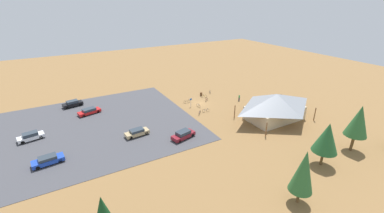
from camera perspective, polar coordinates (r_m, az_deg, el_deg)
ground at (r=61.89m, az=1.69°, el=0.64°), size 160.00×160.00×0.00m
parking_lot_asphalt at (r=54.56m, az=-23.40°, el=-4.63°), size 43.03×33.68×0.05m
bike_pavilion at (r=55.66m, az=18.34°, el=0.34°), size 14.28×9.76×5.67m
trash_bin at (r=66.92m, az=2.07°, el=2.83°), size 0.60×0.60×0.90m
lot_sign at (r=59.55m, az=-0.28°, el=1.19°), size 0.56×0.08×2.20m
pine_west at (r=33.88m, az=23.91°, el=-13.26°), size 2.90×2.90×7.58m
pine_center at (r=42.60m, az=28.20°, el=-6.23°), size 3.70×3.70×7.16m
pine_east at (r=49.04m, az=33.51°, el=-2.75°), size 3.52×3.52×8.18m
bicycle_yellow_yard_center at (r=65.73m, az=2.70°, el=2.36°), size 1.39×1.01×0.87m
bicycle_red_back_row at (r=63.33m, az=3.31°, el=1.54°), size 1.42×1.07×0.92m
bicycle_silver_mid_cluster at (r=68.85m, az=4.07°, el=3.31°), size 0.70×1.65×0.87m
bicycle_purple_edge_north at (r=56.08m, az=1.75°, el=-1.44°), size 1.24×1.22×0.78m
bicycle_white_by_bin at (r=59.87m, az=1.45°, el=0.23°), size 0.48×1.71×0.84m
bicycle_black_yard_front at (r=62.17m, az=-1.18°, el=1.13°), size 1.80×0.48×0.85m
bicycle_blue_edge_south at (r=57.31m, az=3.12°, el=-0.90°), size 1.69×0.48×0.83m
car_tan_second_row at (r=48.49m, az=-12.33°, el=-5.73°), size 4.57×2.13×1.32m
car_red_mid_lot at (r=60.56m, az=-22.20°, el=-0.97°), size 5.10×2.98×1.30m
car_maroon_far_end at (r=46.55m, az=-1.99°, el=-6.37°), size 4.83×2.83×1.48m
car_white_end_stall at (r=54.55m, az=-32.66°, el=-5.70°), size 4.52×2.45×1.43m
car_blue_aisle_side at (r=45.78m, az=-29.78°, el=-10.46°), size 4.71×2.31×1.32m
car_black_front_row at (r=66.29m, az=-25.39°, el=0.60°), size 4.67×2.59×1.48m
visitor_near_lot at (r=64.43m, az=10.62°, el=2.01°), size 0.36×0.39×1.68m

